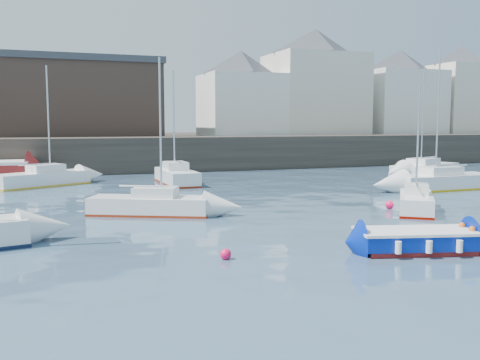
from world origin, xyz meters
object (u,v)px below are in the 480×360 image
object	(u,v)px
sailboat_c	(416,202)
sailboat_h	(42,178)
sailboat_d	(443,181)
sailboat_f	(176,176)
blue_dinghy	(417,240)
sailboat_b	(151,205)
sailboat_g	(425,169)
buoy_mid	(389,209)
buoy_far	(107,207)
buoy_near	(226,259)

from	to	relation	value
sailboat_c	sailboat_h	xyz separation A→B (m)	(-16.86, 17.27, 0.06)
sailboat_d	sailboat_f	distance (m)	17.75
blue_dinghy	sailboat_b	size ratio (longest dim) A/B	0.59
sailboat_b	sailboat_c	xyz separation A→B (m)	(12.16, -3.45, 0.00)
blue_dinghy	sailboat_f	size ratio (longest dim) A/B	0.54
sailboat_d	sailboat_h	world-z (taller)	sailboat_d
sailboat_g	blue_dinghy	bearing A→B (deg)	-129.75
blue_dinghy	sailboat_f	world-z (taller)	sailboat_f
sailboat_d	sailboat_h	xyz separation A→B (m)	(-24.09, 10.83, -0.01)
sailboat_h	sailboat_d	bearing A→B (deg)	-24.22
sailboat_f	buoy_mid	xyz separation A→B (m)	(7.37, -14.34, -0.55)
sailboat_b	buoy_far	distance (m)	3.51
sailboat_h	buoy_mid	bearing A→B (deg)	-44.97
sailboat_d	sailboat_h	size ratio (longest dim) A/B	1.10
sailboat_c	buoy_far	world-z (taller)	sailboat_c
sailboat_c	buoy_mid	distance (m)	1.39
sailboat_d	sailboat_g	bearing A→B (deg)	57.46
blue_dinghy	sailboat_c	size ratio (longest dim) A/B	0.69
blue_dinghy	buoy_near	size ratio (longest dim) A/B	12.07
sailboat_f	buoy_far	bearing A→B (deg)	-122.68
sailboat_h	buoy_mid	distance (m)	22.86
buoy_far	sailboat_f	bearing A→B (deg)	57.32
sailboat_h	sailboat_c	bearing A→B (deg)	-45.68
sailboat_c	buoy_far	size ratio (longest dim) A/B	15.89
buoy_near	sailboat_d	bearing A→B (deg)	32.46
sailboat_b	sailboat_g	world-z (taller)	sailboat_g
sailboat_b	sailboat_c	distance (m)	12.64
blue_dinghy	buoy_near	world-z (taller)	blue_dinghy
blue_dinghy	sailboat_c	xyz separation A→B (m)	(5.32, 6.77, 0.05)
sailboat_b	sailboat_g	bearing A→B (deg)	24.23
sailboat_b	buoy_near	world-z (taller)	sailboat_b
sailboat_c	sailboat_f	size ratio (longest dim) A/B	0.78
blue_dinghy	buoy_far	world-z (taller)	blue_dinghy
blue_dinghy	sailboat_c	distance (m)	8.61
sailboat_c	buoy_mid	bearing A→B (deg)	121.79
blue_dinghy	sailboat_g	world-z (taller)	sailboat_g
sailboat_c	sailboat_f	world-z (taller)	sailboat_f
sailboat_f	buoy_mid	world-z (taller)	sailboat_f
blue_dinghy	sailboat_b	world-z (taller)	sailboat_b
buoy_mid	sailboat_g	bearing A→B (deg)	45.70
sailboat_c	sailboat_d	size ratio (longest dim) A/B	0.69
sailboat_g	buoy_mid	size ratio (longest dim) A/B	21.67
buoy_mid	buoy_near	bearing A→B (deg)	-148.63
blue_dinghy	buoy_mid	size ratio (longest dim) A/B	10.18
blue_dinghy	sailboat_b	xyz separation A→B (m)	(-6.84, 10.22, 0.05)
sailboat_c	sailboat_g	distance (m)	19.05
blue_dinghy	buoy_far	size ratio (longest dim) A/B	10.96
sailboat_g	buoy_near	world-z (taller)	sailboat_g
sailboat_b	sailboat_c	size ratio (longest dim) A/B	1.17
sailboat_c	buoy_near	bearing A→B (deg)	-154.53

